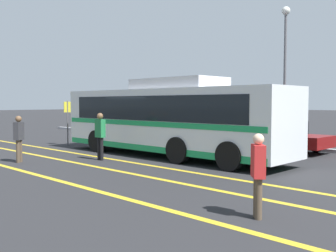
{
  "coord_description": "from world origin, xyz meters",
  "views": [
    {
      "loc": [
        12.88,
        -11.7,
        2.26
      ],
      "look_at": [
        1.3,
        0.07,
        1.29
      ],
      "focal_mm": 42.0,
      "sensor_mm": 36.0,
      "label": 1
    }
  ],
  "objects_px": {
    "parked_car_0": "(126,126)",
    "parked_car_1": "(185,130)",
    "transit_bus": "(168,118)",
    "pedestrian_1": "(19,136)",
    "street_lamp": "(285,55)",
    "pedestrian_2": "(100,133)",
    "pedestrian_0": "(258,170)",
    "bus_stop_sign": "(67,117)",
    "parked_car_2": "(279,136)"
  },
  "relations": [
    {
      "from": "pedestrian_2",
      "to": "bus_stop_sign",
      "type": "relative_size",
      "value": 0.79
    },
    {
      "from": "parked_car_2",
      "to": "pedestrian_2",
      "type": "relative_size",
      "value": 2.49
    },
    {
      "from": "transit_bus",
      "to": "parked_car_1",
      "type": "relative_size",
      "value": 2.28
    },
    {
      "from": "parked_car_0",
      "to": "parked_car_1",
      "type": "distance_m",
      "value": 5.61
    },
    {
      "from": "pedestrian_2",
      "to": "street_lamp",
      "type": "bearing_deg",
      "value": 75.03
    },
    {
      "from": "pedestrian_1",
      "to": "pedestrian_0",
      "type": "bearing_deg",
      "value": -124.72
    },
    {
      "from": "parked_car_0",
      "to": "parked_car_2",
      "type": "bearing_deg",
      "value": -95.28
    },
    {
      "from": "pedestrian_0",
      "to": "bus_stop_sign",
      "type": "bearing_deg",
      "value": 30.36
    },
    {
      "from": "transit_bus",
      "to": "pedestrian_0",
      "type": "xyz_separation_m",
      "value": [
        7.5,
        -5.14,
        -0.68
      ]
    },
    {
      "from": "parked_car_2",
      "to": "bus_stop_sign",
      "type": "relative_size",
      "value": 1.96
    },
    {
      "from": "pedestrian_0",
      "to": "pedestrian_1",
      "type": "height_order",
      "value": "pedestrian_1"
    },
    {
      "from": "street_lamp",
      "to": "pedestrian_2",
      "type": "bearing_deg",
      "value": -105.58
    },
    {
      "from": "parked_car_1",
      "to": "pedestrian_2",
      "type": "relative_size",
      "value": 2.69
    },
    {
      "from": "parked_car_1",
      "to": "street_lamp",
      "type": "bearing_deg",
      "value": 115.51
    },
    {
      "from": "transit_bus",
      "to": "parked_car_0",
      "type": "relative_size",
      "value": 2.36
    },
    {
      "from": "parked_car_0",
      "to": "pedestrian_0",
      "type": "relative_size",
      "value": 2.91
    },
    {
      "from": "street_lamp",
      "to": "pedestrian_0",
      "type": "bearing_deg",
      "value": -63.98
    },
    {
      "from": "pedestrian_1",
      "to": "bus_stop_sign",
      "type": "relative_size",
      "value": 0.75
    },
    {
      "from": "parked_car_2",
      "to": "pedestrian_2",
      "type": "height_order",
      "value": "pedestrian_2"
    },
    {
      "from": "parked_car_1",
      "to": "pedestrian_1",
      "type": "bearing_deg",
      "value": 8.03
    },
    {
      "from": "transit_bus",
      "to": "parked_car_1",
      "type": "distance_m",
      "value": 6.23
    },
    {
      "from": "transit_bus",
      "to": "pedestrian_2",
      "type": "height_order",
      "value": "transit_bus"
    },
    {
      "from": "parked_car_1",
      "to": "pedestrian_0",
      "type": "bearing_deg",
      "value": 51.5
    },
    {
      "from": "street_lamp",
      "to": "parked_car_0",
      "type": "bearing_deg",
      "value": -170.48
    },
    {
      "from": "parked_car_1",
      "to": "pedestrian_2",
      "type": "bearing_deg",
      "value": 21.49
    },
    {
      "from": "transit_bus",
      "to": "pedestrian_1",
      "type": "xyz_separation_m",
      "value": [
        -2.85,
        -5.18,
        -0.61
      ]
    },
    {
      "from": "pedestrian_0",
      "to": "parked_car_2",
      "type": "bearing_deg",
      "value": -15.55
    },
    {
      "from": "pedestrian_1",
      "to": "pedestrian_2",
      "type": "distance_m",
      "value": 3.04
    },
    {
      "from": "parked_car_0",
      "to": "street_lamp",
      "type": "relative_size",
      "value": 0.67
    },
    {
      "from": "parked_car_1",
      "to": "parked_car_2",
      "type": "bearing_deg",
      "value": 92.24
    },
    {
      "from": "pedestrian_1",
      "to": "transit_bus",
      "type": "bearing_deg",
      "value": -63.77
    },
    {
      "from": "parked_car_0",
      "to": "parked_car_2",
      "type": "xyz_separation_m",
      "value": [
        11.62,
        -0.4,
        0.0
      ]
    },
    {
      "from": "parked_car_1",
      "to": "parked_car_2",
      "type": "height_order",
      "value": "parked_car_2"
    },
    {
      "from": "parked_car_1",
      "to": "pedestrian_2",
      "type": "xyz_separation_m",
      "value": [
        2.41,
        -7.69,
        0.39
      ]
    },
    {
      "from": "pedestrian_2",
      "to": "transit_bus",
      "type": "bearing_deg",
      "value": 67.38
    },
    {
      "from": "transit_bus",
      "to": "parked_car_2",
      "type": "relative_size",
      "value": 2.46
    },
    {
      "from": "parked_car_2",
      "to": "pedestrian_2",
      "type": "distance_m",
      "value": 8.33
    },
    {
      "from": "parked_car_1",
      "to": "pedestrian_1",
      "type": "xyz_separation_m",
      "value": [
        0.7,
        -10.21,
        0.33
      ]
    },
    {
      "from": "pedestrian_0",
      "to": "transit_bus",
      "type": "bearing_deg",
      "value": 13.2
    },
    {
      "from": "transit_bus",
      "to": "street_lamp",
      "type": "relative_size",
      "value": 1.59
    },
    {
      "from": "pedestrian_0",
      "to": "bus_stop_sign",
      "type": "height_order",
      "value": "bus_stop_sign"
    },
    {
      "from": "bus_stop_sign",
      "to": "street_lamp",
      "type": "xyz_separation_m",
      "value": [
        8.39,
        7.71,
        3.24
      ]
    },
    {
      "from": "pedestrian_2",
      "to": "bus_stop_sign",
      "type": "height_order",
      "value": "bus_stop_sign"
    },
    {
      "from": "parked_car_0",
      "to": "parked_car_1",
      "type": "height_order",
      "value": "parked_car_0"
    },
    {
      "from": "parked_car_0",
      "to": "street_lamp",
      "type": "height_order",
      "value": "street_lamp"
    },
    {
      "from": "parked_car_1",
      "to": "pedestrian_1",
      "type": "distance_m",
      "value": 10.23
    },
    {
      "from": "parked_car_1",
      "to": "pedestrian_0",
      "type": "xyz_separation_m",
      "value": [
        11.05,
        -10.17,
        0.26
      ]
    },
    {
      "from": "parked_car_1",
      "to": "pedestrian_0",
      "type": "height_order",
      "value": "pedestrian_0"
    },
    {
      "from": "parked_car_2",
      "to": "pedestrian_2",
      "type": "xyz_separation_m",
      "value": [
        -3.61,
        -7.5,
        0.37
      ]
    },
    {
      "from": "pedestrian_1",
      "to": "bus_stop_sign",
      "type": "xyz_separation_m",
      "value": [
        -3.98,
        4.49,
        0.48
      ]
    }
  ]
}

